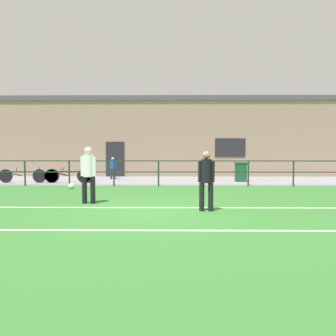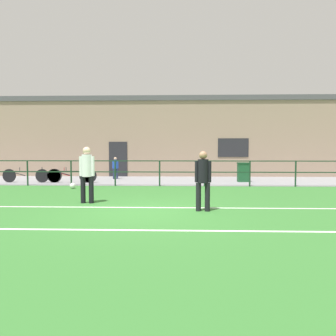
# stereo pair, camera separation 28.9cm
# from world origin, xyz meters

# --- Properties ---
(ground) EXTENTS (60.00, 44.00, 0.04)m
(ground) POSITION_xyz_m (0.00, 0.00, -0.02)
(ground) COLOR #33702D
(field_line_touchline) EXTENTS (36.00, 0.11, 0.00)m
(field_line_touchline) POSITION_xyz_m (0.00, 0.57, 0.00)
(field_line_touchline) COLOR white
(field_line_touchline) RESTS_ON ground
(field_line_hash) EXTENTS (36.00, 0.11, 0.00)m
(field_line_hash) POSITION_xyz_m (0.00, -2.03, 0.00)
(field_line_hash) COLOR white
(field_line_hash) RESTS_ON ground
(pavement_strip) EXTENTS (48.00, 5.00, 0.02)m
(pavement_strip) POSITION_xyz_m (0.00, 8.50, 0.01)
(pavement_strip) COLOR gray
(pavement_strip) RESTS_ON ground
(perimeter_fence) EXTENTS (36.07, 0.07, 1.15)m
(perimeter_fence) POSITION_xyz_m (0.00, 6.00, 0.75)
(perimeter_fence) COLOR #193823
(perimeter_fence) RESTS_ON ground
(clubhouse_facade) EXTENTS (28.00, 2.56, 4.84)m
(clubhouse_facade) POSITION_xyz_m (0.00, 12.20, 2.43)
(clubhouse_facade) COLOR gray
(clubhouse_facade) RESTS_ON ground
(player_goalkeeper) EXTENTS (0.43, 0.28, 1.59)m
(player_goalkeeper) POSITION_xyz_m (1.51, 0.09, 0.90)
(player_goalkeeper) COLOR black
(player_goalkeeper) RESTS_ON ground
(player_striker) EXTENTS (0.47, 0.30, 1.71)m
(player_striker) POSITION_xyz_m (-1.93, 1.28, 0.97)
(player_striker) COLOR black
(player_striker) RESTS_ON ground
(soccer_ball_match) EXTENTS (0.24, 0.24, 0.24)m
(soccer_ball_match) POSITION_xyz_m (-3.60, 4.97, 0.12)
(soccer_ball_match) COLOR white
(soccer_ball_match) RESTS_ON ground
(spectator_child) EXTENTS (0.32, 0.21, 1.20)m
(spectator_child) POSITION_xyz_m (-2.64, 9.28, 0.70)
(spectator_child) COLOR #232D4C
(spectator_child) RESTS_ON pavement_strip
(bicycle_parked_0) EXTENTS (2.39, 0.04, 0.76)m
(bicycle_parked_0) POSITION_xyz_m (-4.35, 7.20, 0.37)
(bicycle_parked_0) COLOR black
(bicycle_parked_0) RESTS_ON pavement_strip
(bicycle_parked_1) EXTENTS (2.31, 0.04, 0.75)m
(bicycle_parked_1) POSITION_xyz_m (-6.67, 7.20, 0.37)
(bicycle_parked_1) COLOR black
(bicycle_parked_1) RESTS_ON pavement_strip
(bicycle_parked_2) EXTENTS (2.25, 0.04, 0.76)m
(bicycle_parked_2) POSITION_xyz_m (-4.47, 7.20, 0.37)
(bicycle_parked_2) COLOR black
(bicycle_parked_2) RESTS_ON pavement_strip
(trash_bin_0) EXTENTS (0.56, 0.47, 0.97)m
(trash_bin_0) POSITION_xyz_m (4.07, 7.92, 0.51)
(trash_bin_0) COLOR #194C28
(trash_bin_0) RESTS_ON pavement_strip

